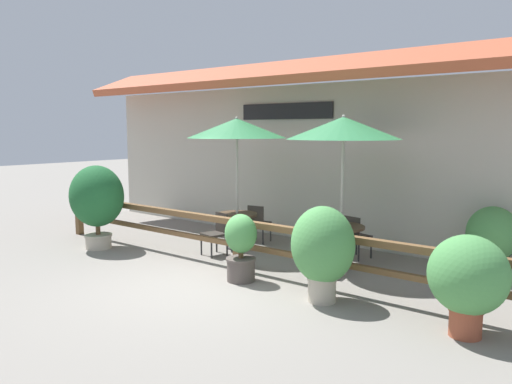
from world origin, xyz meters
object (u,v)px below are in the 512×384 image
(patio_umbrella_middle, at_px, (343,128))
(potted_plant_broad_leaf, at_px, (492,238))
(patio_umbrella_near, at_px, (237,128))
(potted_plant_small_flowering, at_px, (241,245))
(dining_table_near, at_px, (237,220))
(chair_middle_streetside, at_px, (324,247))
(potted_plant_tall_tropical, at_px, (468,278))
(dining_table_middle, at_px, (341,234))
(potted_plant_corner_fern, at_px, (97,199))
(chair_middle_wallside, at_px, (356,235))
(chair_near_streetside, at_px, (217,232))
(chair_near_wallside, at_px, (258,222))
(potted_plant_entrance_palm, at_px, (323,248))

(patio_umbrella_middle, distance_m, potted_plant_broad_leaf, 3.26)
(patio_umbrella_near, relative_size, potted_plant_small_flowering, 2.46)
(dining_table_near, xyz_separation_m, potted_plant_small_flowering, (1.58, -1.77, 0.00))
(patio_umbrella_middle, relative_size, chair_middle_streetside, 3.29)
(potted_plant_tall_tropical, bearing_deg, patio_umbrella_near, 161.10)
(patio_umbrella_middle, bearing_deg, potted_plant_tall_tropical, -34.72)
(dining_table_near, distance_m, dining_table_middle, 2.46)
(dining_table_middle, height_order, chair_middle_streetside, chair_middle_streetside)
(potted_plant_broad_leaf, bearing_deg, potted_plant_corner_fern, -156.89)
(dining_table_near, xyz_separation_m, potted_plant_broad_leaf, (4.87, 1.20, 0.06))
(chair_middle_wallside, height_order, potted_plant_small_flowering, potted_plant_small_flowering)
(chair_near_streetside, height_order, potted_plant_tall_tropical, potted_plant_tall_tropical)
(chair_near_wallside, bearing_deg, chair_middle_streetside, 144.63)
(chair_middle_streetside, height_order, potted_plant_tall_tropical, potted_plant_tall_tropical)
(chair_near_wallside, relative_size, dining_table_middle, 0.98)
(chair_near_wallside, bearing_deg, potted_plant_entrance_palm, 132.53)
(potted_plant_tall_tropical, height_order, potted_plant_small_flowering, potted_plant_tall_tropical)
(potted_plant_tall_tropical, bearing_deg, potted_plant_broad_leaf, 97.62)
(dining_table_middle, relative_size, potted_plant_entrance_palm, 0.61)
(patio_umbrella_middle, xyz_separation_m, potted_plant_broad_leaf, (2.41, 1.06, -1.93))
(potted_plant_entrance_palm, bearing_deg, patio_umbrella_middle, 110.91)
(potted_plant_corner_fern, bearing_deg, chair_middle_wallside, 29.13)
(patio_umbrella_near, xyz_separation_m, dining_table_near, (0.00, 0.00, -1.98))
(potted_plant_small_flowering, bearing_deg, potted_plant_tall_tropical, -0.59)
(patio_umbrella_near, height_order, potted_plant_small_flowering, patio_umbrella_near)
(dining_table_middle, distance_m, potted_plant_corner_fern, 5.26)
(potted_plant_entrance_palm, bearing_deg, patio_umbrella_near, 150.53)
(patio_umbrella_near, height_order, potted_plant_corner_fern, patio_umbrella_near)
(chair_near_wallside, distance_m, potted_plant_entrance_palm, 4.07)
(potted_plant_corner_fern, bearing_deg, dining_table_near, 38.55)
(dining_table_near, height_order, chair_middle_wallside, chair_middle_wallside)
(chair_near_streetside, xyz_separation_m, chair_middle_wallside, (2.39, 1.50, 0.00))
(chair_near_wallside, xyz_separation_m, chair_middle_streetside, (2.44, -1.21, 0.00))
(chair_near_wallside, xyz_separation_m, potted_plant_small_flowering, (1.55, -2.48, 0.13))
(potted_plant_tall_tropical, bearing_deg, potted_plant_corner_fern, -179.40)
(dining_table_near, relative_size, dining_table_middle, 1.00)
(potted_plant_entrance_palm, height_order, potted_plant_broad_leaf, potted_plant_entrance_palm)
(potted_plant_tall_tropical, bearing_deg, dining_table_near, 161.10)
(patio_umbrella_middle, relative_size, dining_table_middle, 3.23)
(potted_plant_broad_leaf, bearing_deg, dining_table_middle, -156.34)
(potted_plant_tall_tropical, distance_m, potted_plant_broad_leaf, 3.04)
(patio_umbrella_middle, relative_size, potted_plant_tall_tropical, 2.20)
(potted_plant_corner_fern, bearing_deg, patio_umbrella_middle, 22.83)
(patio_umbrella_middle, xyz_separation_m, chair_middle_streetside, (0.01, -0.64, -2.11))
(potted_plant_small_flowering, relative_size, potted_plant_broad_leaf, 0.93)
(chair_middle_wallside, bearing_deg, chair_near_streetside, 45.67)
(dining_table_near, height_order, potted_plant_tall_tropical, potted_plant_tall_tropical)
(chair_near_streetside, relative_size, dining_table_middle, 0.98)
(potted_plant_corner_fern, bearing_deg, potted_plant_small_flowering, 1.71)
(potted_plant_tall_tropical, relative_size, potted_plant_small_flowering, 1.12)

